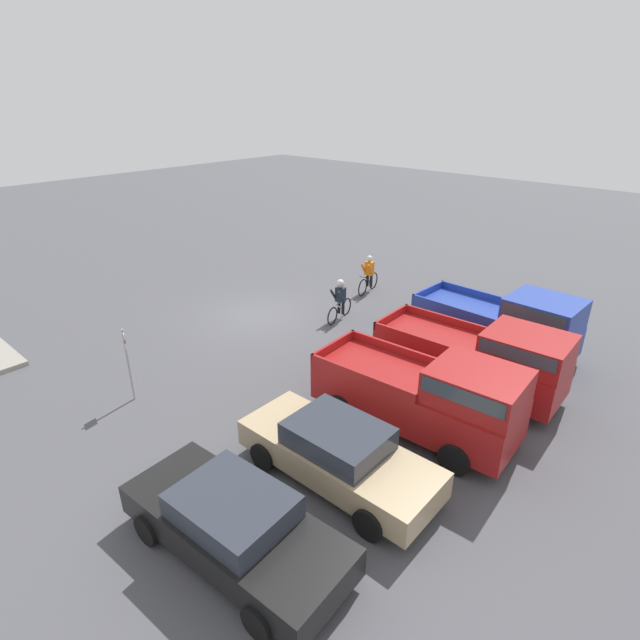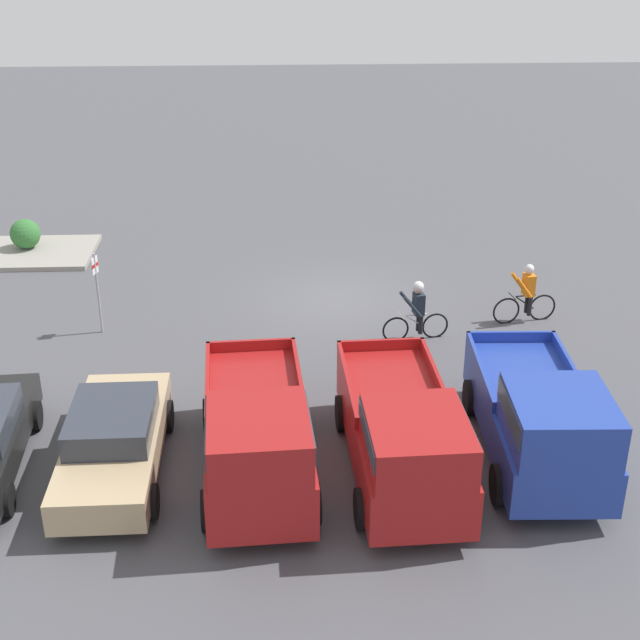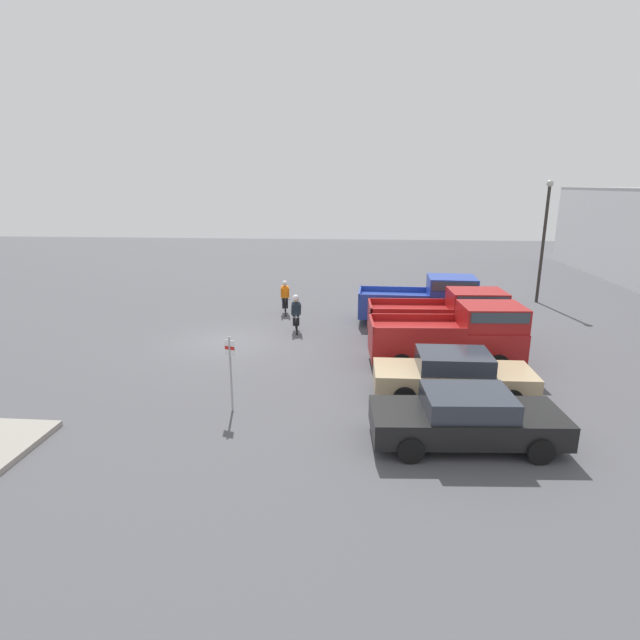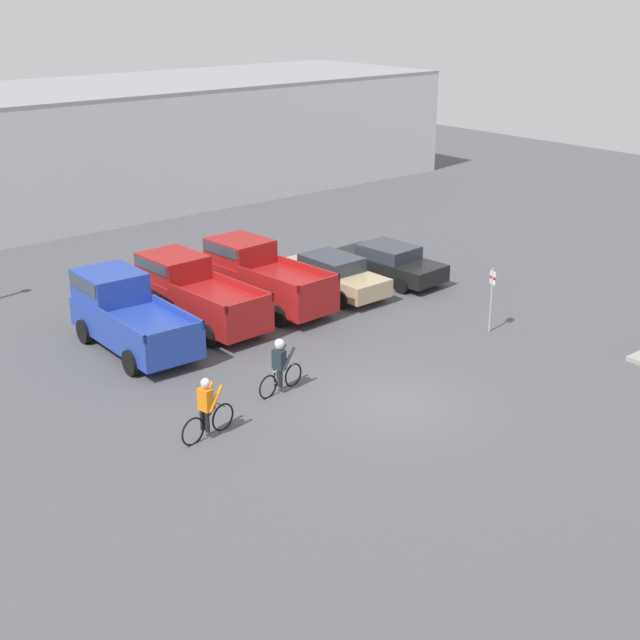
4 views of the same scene
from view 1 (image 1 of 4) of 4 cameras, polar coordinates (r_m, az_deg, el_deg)
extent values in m
plane|color=#4C4C51|center=(19.82, -7.19, 0.53)|extent=(80.00, 80.00, 0.00)
cube|color=#233D9E|center=(17.83, 19.08, -0.65)|extent=(2.18, 5.31, 0.93)
cube|color=#233D9E|center=(16.96, 24.23, 0.68)|extent=(1.91, 2.16, 0.95)
cube|color=#333D47|center=(16.88, 24.35, 1.32)|extent=(1.97, 1.99, 0.42)
cube|color=#233D9E|center=(18.81, 17.78, 2.81)|extent=(0.19, 3.15, 0.25)
cube|color=#233D9E|center=(17.21, 14.83, 1.16)|extent=(0.19, 3.15, 0.25)
cube|color=#233D9E|center=(18.69, 12.28, 3.31)|extent=(2.00, 0.15, 0.25)
cylinder|color=black|center=(18.36, 24.79, -2.37)|extent=(0.25, 0.80, 0.79)
cylinder|color=black|center=(16.64, 22.33, -4.68)|extent=(0.25, 0.80, 0.79)
cylinder|color=black|center=(19.46, 15.96, 0.52)|extent=(0.25, 0.80, 0.79)
cylinder|color=black|center=(17.84, 12.83, -1.35)|extent=(0.25, 0.80, 0.79)
cube|color=maroon|center=(15.31, 16.42, -4.38)|extent=(2.14, 5.45, 1.02)
cube|color=maroon|center=(14.46, 22.62, -3.04)|extent=(1.85, 2.22, 0.81)
cube|color=#333D47|center=(14.38, 22.74, -2.41)|extent=(1.90, 2.05, 0.35)
cube|color=maroon|center=(16.17, 14.59, -0.05)|extent=(0.21, 3.22, 0.25)
cube|color=maroon|center=(14.66, 11.42, -2.36)|extent=(0.21, 3.22, 0.25)
cube|color=maroon|center=(16.08, 8.14, 0.38)|extent=(1.92, 0.16, 0.25)
cylinder|color=black|center=(15.91, 23.12, -6.25)|extent=(0.25, 0.78, 0.77)
cylinder|color=black|center=(14.30, 20.69, -9.44)|extent=(0.25, 0.78, 0.77)
cylinder|color=black|center=(16.90, 12.47, -2.88)|extent=(0.25, 0.78, 0.77)
cylinder|color=black|center=(15.39, 9.08, -5.45)|extent=(0.25, 0.78, 0.77)
cube|color=maroon|center=(13.15, 10.63, -8.72)|extent=(2.24, 5.35, 1.07)
cube|color=maroon|center=(12.14, 17.53, -7.28)|extent=(1.90, 2.20, 0.82)
cube|color=#333D47|center=(12.05, 17.63, -6.55)|extent=(1.95, 2.04, 0.36)
cube|color=maroon|center=(13.94, 8.91, -3.36)|extent=(0.27, 3.15, 0.25)
cube|color=maroon|center=(12.56, 4.60, -6.49)|extent=(0.27, 3.15, 0.25)
cube|color=maroon|center=(13.99, 1.56, -2.96)|extent=(1.94, 0.20, 0.25)
cylinder|color=black|center=(13.68, 18.53, -10.76)|extent=(0.27, 0.78, 0.77)
cylinder|color=black|center=(12.20, 15.09, -15.12)|extent=(0.27, 0.78, 0.77)
cylinder|color=black|center=(14.79, 6.76, -6.65)|extent=(0.27, 0.78, 0.77)
cylinder|color=black|center=(13.43, 2.27, -10.03)|extent=(0.27, 0.78, 0.77)
cube|color=tan|center=(11.52, 2.01, -15.37)|extent=(1.83, 4.73, 0.64)
cube|color=#2D333D|center=(11.16, 2.06, -13.08)|extent=(1.62, 2.14, 0.52)
cylinder|color=black|center=(11.64, 10.92, -17.17)|extent=(0.19, 0.68, 0.68)
cylinder|color=black|center=(10.54, 5.54, -22.24)|extent=(0.19, 0.68, 0.68)
cylinder|color=black|center=(12.99, -0.72, -11.60)|extent=(0.19, 0.68, 0.68)
cylinder|color=black|center=(12.01, -6.57, -15.27)|extent=(0.19, 0.68, 0.68)
cube|color=black|center=(10.22, -9.73, -22.42)|extent=(2.12, 4.78, 0.63)
cube|color=#2D333D|center=(9.83, -9.98, -20.20)|extent=(1.78, 2.20, 0.49)
cylinder|color=black|center=(10.16, 0.88, -24.61)|extent=(0.22, 0.64, 0.63)
cylinder|color=black|center=(9.34, -7.13, -31.13)|extent=(0.22, 0.64, 0.63)
cylinder|color=black|center=(11.67, -11.41, -17.26)|extent=(0.22, 0.64, 0.63)
cylinder|color=black|center=(10.96, -19.14, -21.72)|extent=(0.22, 0.64, 0.63)
torus|color=black|center=(18.81, 1.43, 0.45)|extent=(0.71, 0.17, 0.71)
torus|color=black|center=(19.66, 3.03, 1.53)|extent=(0.71, 0.17, 0.71)
cylinder|color=white|center=(19.16, 2.26, 1.48)|extent=(0.55, 0.13, 0.38)
cylinder|color=white|center=(19.09, 2.26, 2.02)|extent=(0.59, 0.14, 0.04)
cylinder|color=white|center=(19.31, 2.53, 1.66)|extent=(0.04, 0.04, 0.35)
cylinder|color=white|center=(18.76, 1.65, 1.69)|extent=(0.10, 0.46, 0.02)
cylinder|color=black|center=(19.22, 2.65, 1.41)|extent=(0.14, 0.14, 0.53)
cylinder|color=black|center=(19.30, 2.18, 1.53)|extent=(0.14, 0.14, 0.53)
cube|color=#1E2833|center=(19.01, 2.36, 2.93)|extent=(0.30, 0.40, 0.57)
cylinder|color=#1E2833|center=(18.76, 2.48, 2.63)|extent=(0.53, 0.18, 0.62)
cylinder|color=#1E2833|center=(18.92, 1.59, 2.83)|extent=(0.53, 0.18, 0.62)
sphere|color=tan|center=(18.84, 2.34, 4.07)|extent=(0.25, 0.25, 0.25)
sphere|color=silver|center=(18.82, 2.34, 4.25)|extent=(0.28, 0.28, 0.28)
torus|color=black|center=(21.59, 4.89, 3.70)|extent=(0.76, 0.18, 0.76)
torus|color=black|center=(22.46, 6.13, 4.49)|extent=(0.76, 0.18, 0.76)
cylinder|color=black|center=(21.96, 5.54, 4.56)|extent=(0.54, 0.13, 0.40)
cylinder|color=black|center=(21.89, 5.56, 5.08)|extent=(0.57, 0.13, 0.04)
cylinder|color=black|center=(22.11, 5.75, 4.69)|extent=(0.04, 0.04, 0.37)
cylinder|color=black|center=(21.55, 5.09, 4.86)|extent=(0.10, 0.46, 0.02)
cylinder|color=black|center=(22.02, 5.87, 4.48)|extent=(0.14, 0.14, 0.57)
cylinder|color=black|center=(22.10, 5.45, 4.57)|extent=(0.14, 0.14, 0.57)
cube|color=orange|center=(21.83, 5.66, 5.91)|extent=(0.30, 0.40, 0.59)
cylinder|color=orange|center=(21.58, 5.81, 5.68)|extent=(0.52, 0.18, 0.64)
cylinder|color=orange|center=(21.72, 5.01, 5.84)|extent=(0.52, 0.18, 0.64)
sphere|color=tan|center=(21.68, 5.67, 6.90)|extent=(0.22, 0.22, 0.22)
sphere|color=silver|center=(21.66, 5.68, 7.03)|extent=(0.24, 0.24, 0.24)
cylinder|color=#9E9EA3|center=(14.88, -21.03, -4.85)|extent=(0.06, 0.06, 2.22)
cube|color=white|center=(14.53, -21.49, -2.15)|extent=(0.11, 0.29, 0.45)
cube|color=red|center=(14.53, -21.49, -2.15)|extent=(0.11, 0.29, 0.10)
camera|label=2|loc=(14.01, 88.99, 11.03)|focal=50.00mm
camera|label=3|loc=(11.43, -85.78, -7.62)|focal=28.00mm
camera|label=4|loc=(40.53, -5.58, 28.47)|focal=50.00mm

